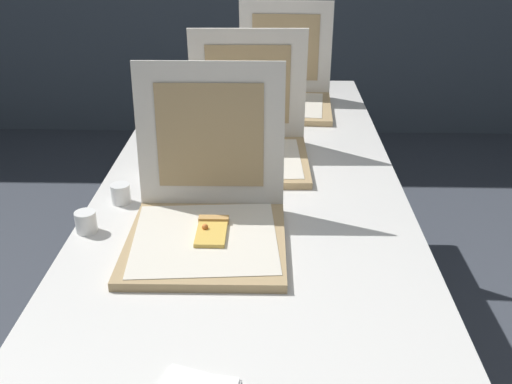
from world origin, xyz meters
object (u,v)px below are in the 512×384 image
(pizza_box_back, at_px, (284,93))
(pizza_box_front, at_px, (207,217))
(cup_white_near_center, at_px, (121,194))
(cup_white_near_left, at_px, (86,222))
(cup_white_mid, at_px, (148,168))
(table, at_px, (251,198))
(cup_white_far, at_px, (192,129))
(pizza_box_middle, at_px, (248,143))

(pizza_box_back, bearing_deg, pizza_box_front, -98.07)
(cup_white_near_center, xyz_separation_m, cup_white_near_left, (-0.05, -0.17, 0.00))
(cup_white_mid, bearing_deg, cup_white_near_center, -102.47)
(table, bearing_deg, cup_white_near_center, -159.93)
(table, height_order, cup_white_far, cup_white_far)
(pizza_box_front, bearing_deg, cup_white_near_left, 175.59)
(cup_white_near_left, bearing_deg, cup_white_far, 75.27)
(pizza_box_middle, xyz_separation_m, cup_white_far, (-0.21, 0.22, -0.03))
(table, relative_size, cup_white_far, 42.08)
(pizza_box_back, bearing_deg, cup_white_far, -130.45)
(cup_white_mid, bearing_deg, cup_white_near_left, -104.59)
(table, relative_size, pizza_box_back, 5.76)
(table, xyz_separation_m, cup_white_near_center, (-0.36, -0.13, 0.07))
(cup_white_near_left, bearing_deg, pizza_box_front, -3.82)
(table, height_order, cup_white_mid, cup_white_mid)
(pizza_box_back, height_order, cup_white_far, pizza_box_back)
(cup_white_near_center, bearing_deg, pizza_box_middle, 43.35)
(pizza_box_middle, relative_size, cup_white_near_left, 7.26)
(pizza_box_back, relative_size, cup_white_near_center, 7.30)
(pizza_box_front, xyz_separation_m, pizza_box_middle, (0.08, 0.51, 0.00))
(pizza_box_middle, distance_m, cup_white_near_center, 0.48)
(table, xyz_separation_m, cup_white_near_left, (-0.41, -0.30, 0.07))
(table, relative_size, pizza_box_front, 5.70)
(pizza_box_front, xyz_separation_m, pizza_box_back, (0.21, 1.09, 0.00))
(pizza_box_back, distance_m, cup_white_far, 0.49)
(cup_white_near_center, relative_size, cup_white_near_left, 1.00)
(table, distance_m, pizza_box_middle, 0.22)
(table, relative_size, cup_white_near_left, 42.08)
(pizza_box_middle, height_order, cup_white_mid, pizza_box_middle)
(cup_white_far, distance_m, cup_white_near_center, 0.56)
(pizza_box_middle, distance_m, cup_white_far, 0.30)
(pizza_box_front, height_order, cup_white_near_left, pizza_box_front)
(pizza_box_middle, bearing_deg, pizza_box_front, -100.35)
(table, xyz_separation_m, pizza_box_back, (0.11, 0.77, 0.10))
(pizza_box_front, bearing_deg, cup_white_far, 99.38)
(cup_white_near_left, height_order, cup_white_mid, same)
(table, distance_m, cup_white_mid, 0.33)
(pizza_box_front, xyz_separation_m, cup_white_far, (-0.13, 0.73, -0.03))
(cup_white_near_left, relative_size, cup_white_mid, 1.00)
(pizza_box_middle, xyz_separation_m, cup_white_near_left, (-0.40, -0.49, -0.03))
(pizza_box_middle, height_order, cup_white_near_left, pizza_box_middle)
(table, bearing_deg, pizza_box_back, 81.92)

